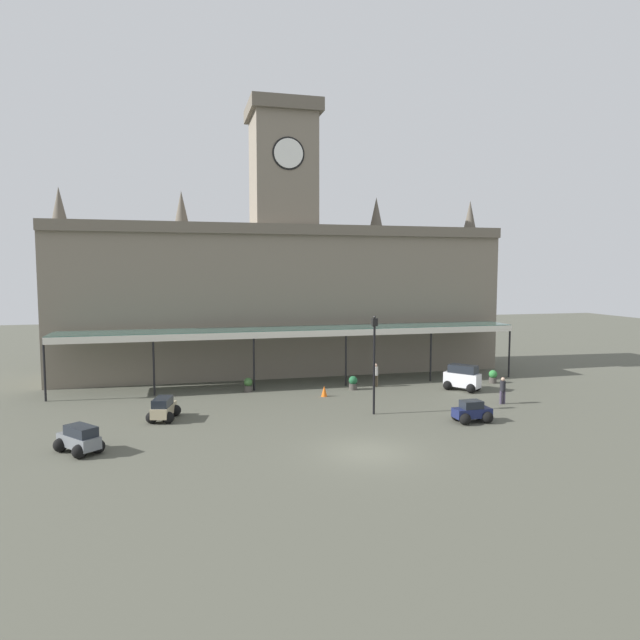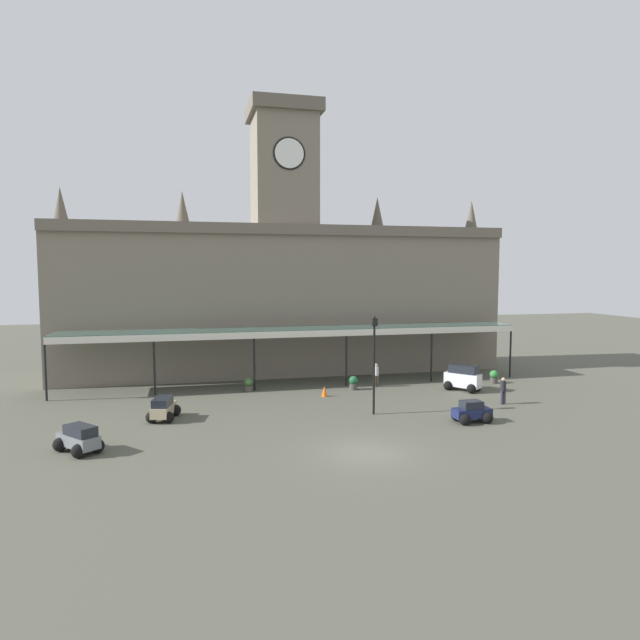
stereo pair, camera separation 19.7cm
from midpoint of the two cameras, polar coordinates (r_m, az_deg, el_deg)
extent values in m
plane|color=#505044|center=(25.88, 4.99, -13.45)|extent=(140.00, 140.00, 0.00)
cube|color=slate|center=(45.02, -3.56, 2.07)|extent=(35.13, 6.00, 11.75)
cube|color=#685F52|center=(41.98, -2.83, 9.34)|extent=(35.13, 0.30, 0.80)
cube|color=slate|center=(45.63, -3.63, 14.90)|extent=(4.80, 4.80, 8.54)
cube|color=#61594D|center=(46.69, -3.67, 20.67)|extent=(5.50, 5.50, 1.00)
cylinder|color=white|center=(43.45, -3.05, 16.78)|extent=(2.20, 0.12, 2.20)
cylinder|color=black|center=(43.49, -3.06, 16.77)|extent=(2.46, 0.06, 2.46)
cone|color=#5B5448|center=(45.35, -25.08, 10.71)|extent=(1.10, 1.10, 2.60)
cone|color=#5B5448|center=(44.52, -13.87, 11.15)|extent=(1.10, 1.10, 2.60)
cone|color=#5B5448|center=(47.25, 6.04, 10.90)|extent=(1.10, 1.10, 2.60)
cone|color=#5B5448|center=(50.81, 15.43, 10.34)|extent=(1.10, 1.10, 2.60)
cube|color=#38564C|center=(40.06, -2.23, -0.92)|extent=(33.03, 3.20, 0.16)
cube|color=silver|center=(38.53, -1.76, -1.46)|extent=(33.03, 0.12, 0.44)
cylinder|color=black|center=(39.07, -26.31, -4.65)|extent=(0.14, 0.14, 3.96)
cylinder|color=black|center=(38.16, -16.56, -4.55)|extent=(0.14, 0.14, 3.96)
cylinder|color=black|center=(38.39, -6.64, -4.32)|extent=(0.14, 0.14, 3.96)
cylinder|color=black|center=(39.73, 2.88, -3.97)|extent=(0.14, 0.14, 3.96)
cylinder|color=black|center=(42.08, 11.55, -3.56)|extent=(0.14, 0.14, 3.96)
cylinder|color=black|center=(45.27, 19.14, -3.14)|extent=(0.14, 0.14, 3.96)
cube|color=tan|center=(32.23, -15.64, -8.89)|extent=(1.39, 2.40, 0.55)
cube|color=#1E232B|center=(31.93, -15.75, -8.10)|extent=(1.16, 1.70, 0.45)
sphere|color=black|center=(33.13, -16.03, -8.92)|extent=(0.64, 0.64, 0.64)
sphere|color=black|center=(32.90, -14.50, -8.98)|extent=(0.64, 0.64, 0.64)
sphere|color=black|center=(31.68, -16.79, -9.58)|extent=(0.64, 0.64, 0.64)
sphere|color=black|center=(31.45, -15.20, -9.65)|extent=(0.64, 0.64, 0.64)
cube|color=silver|center=(39.56, 14.63, -5.99)|extent=(2.22, 2.48, 0.95)
cube|color=#1E232B|center=(39.41, 14.73, -4.92)|extent=(1.87, 2.05, 0.55)
sphere|color=black|center=(39.57, 13.21, -6.58)|extent=(0.64, 0.64, 0.64)
sphere|color=black|center=(40.41, 13.79, -6.35)|extent=(0.64, 0.64, 0.64)
sphere|color=black|center=(38.89, 15.49, -6.84)|extent=(0.64, 0.64, 0.64)
sphere|color=black|center=(39.75, 16.03, -6.59)|extent=(0.64, 0.64, 0.64)
cube|color=slate|center=(27.90, -23.45, -11.31)|extent=(2.13, 2.30, 0.55)
cube|color=#1E232B|center=(27.60, -23.27, -10.40)|extent=(1.63, 1.72, 0.45)
sphere|color=black|center=(28.41, -25.03, -11.55)|extent=(0.64, 0.64, 0.64)
sphere|color=black|center=(28.82, -23.43, -11.25)|extent=(0.64, 0.64, 0.64)
sphere|color=black|center=(27.10, -23.42, -12.28)|extent=(0.64, 0.64, 0.64)
sphere|color=black|center=(27.54, -21.77, -11.95)|extent=(0.64, 0.64, 0.64)
cube|color=#19214C|center=(31.63, 15.55, -9.20)|extent=(2.06, 0.91, 0.50)
cube|color=#1E232B|center=(31.50, 15.49, -8.40)|extent=(1.11, 0.82, 0.42)
sphere|color=black|center=(32.38, 16.20, -9.25)|extent=(0.64, 0.64, 0.64)
sphere|color=black|center=(31.65, 17.02, -9.60)|extent=(0.64, 0.64, 0.64)
sphere|color=black|center=(31.73, 14.07, -9.49)|extent=(0.64, 0.64, 0.64)
sphere|color=black|center=(30.98, 14.86, -9.86)|extent=(0.64, 0.64, 0.64)
cylinder|color=brown|center=(39.86, 6.07, -6.26)|extent=(0.17, 0.17, 0.82)
cylinder|color=brown|center=(39.73, 5.82, -6.29)|extent=(0.17, 0.17, 0.82)
cylinder|color=silver|center=(39.66, 5.96, -5.26)|extent=(0.34, 0.34, 0.62)
sphere|color=tan|center=(39.59, 5.96, -4.65)|extent=(0.23, 0.23, 0.23)
cylinder|color=#3F384C|center=(36.29, 18.33, -7.62)|extent=(0.17, 0.17, 0.82)
cylinder|color=#3F384C|center=(36.42, 18.61, -7.58)|extent=(0.17, 0.17, 0.82)
cylinder|color=black|center=(36.21, 18.51, -6.48)|extent=(0.34, 0.34, 0.62)
sphere|color=tan|center=(36.12, 18.52, -5.82)|extent=(0.23, 0.23, 0.23)
cylinder|color=black|center=(31.87, 5.76, -5.19)|extent=(0.13, 0.13, 5.11)
cube|color=black|center=(31.50, 5.80, -0.22)|extent=(0.30, 0.30, 0.44)
sphere|color=black|center=(31.48, 5.81, 0.29)|extent=(0.14, 0.14, 0.14)
cone|color=orange|center=(36.60, 0.62, -7.33)|extent=(0.40, 0.40, 0.71)
cylinder|color=#47423D|center=(38.74, 3.61, -6.87)|extent=(0.56, 0.56, 0.42)
sphere|color=#205D36|center=(38.65, 3.62, -6.22)|extent=(0.60, 0.60, 0.60)
cylinder|color=#47423D|center=(38.37, -7.22, -7.02)|extent=(0.56, 0.56, 0.42)
sphere|color=#365F2D|center=(38.28, -7.23, -6.36)|extent=(0.60, 0.60, 0.60)
cylinder|color=#47423D|center=(42.83, 17.59, -5.95)|extent=(0.56, 0.56, 0.42)
sphere|color=#30813A|center=(42.75, 17.61, -5.36)|extent=(0.60, 0.60, 0.60)
camera|label=1|loc=(0.10, -89.83, 0.02)|focal=31.06mm
camera|label=2|loc=(0.10, 90.17, -0.02)|focal=31.06mm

